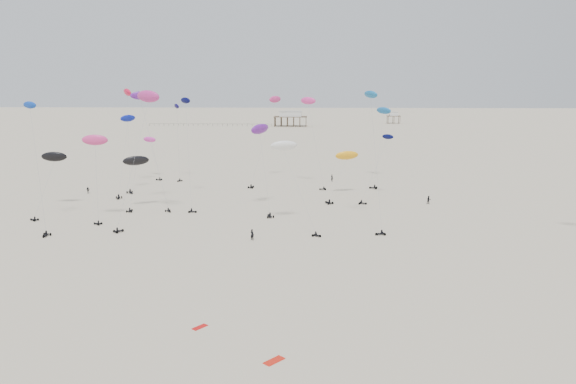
{
  "coord_description": "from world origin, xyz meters",
  "views": [
    {
      "loc": [
        4.44,
        -12.17,
        26.16
      ],
      "look_at": [
        0.0,
        88.0,
        7.0
      ],
      "focal_mm": 35.0,
      "sensor_mm": 36.0,
      "label": 1
    }
  ],
  "objects_px": {
    "rig_0": "(125,145)",
    "spectator_0": "(252,240)",
    "pavilion_main": "(290,120)",
    "rig_4": "(145,115)",
    "pavilion_small": "(394,118)",
    "rig_9": "(152,147)"
  },
  "relations": [
    {
      "from": "rig_0",
      "to": "rig_4",
      "type": "height_order",
      "value": "rig_4"
    },
    {
      "from": "rig_9",
      "to": "pavilion_small",
      "type": "bearing_deg",
      "value": -15.73
    },
    {
      "from": "pavilion_main",
      "to": "pavilion_small",
      "type": "distance_m",
      "value": 76.16
    },
    {
      "from": "pavilion_main",
      "to": "rig_0",
      "type": "distance_m",
      "value": 232.78
    },
    {
      "from": "pavilion_small",
      "to": "rig_4",
      "type": "xyz_separation_m",
      "value": [
        -90.87,
        -274.77,
        16.38
      ]
    },
    {
      "from": "pavilion_main",
      "to": "rig_9",
      "type": "bearing_deg",
      "value": -98.62
    },
    {
      "from": "spectator_0",
      "to": "rig_9",
      "type": "bearing_deg",
      "value": -28.43
    },
    {
      "from": "pavilion_small",
      "to": "rig_9",
      "type": "distance_m",
      "value": 256.62
    },
    {
      "from": "pavilion_small",
      "to": "spectator_0",
      "type": "distance_m",
      "value": 306.8
    },
    {
      "from": "rig_4",
      "to": "rig_9",
      "type": "height_order",
      "value": "rig_4"
    },
    {
      "from": "rig_0",
      "to": "spectator_0",
      "type": "height_order",
      "value": "rig_0"
    },
    {
      "from": "pavilion_small",
      "to": "rig_4",
      "type": "relative_size",
      "value": 0.36
    },
    {
      "from": "pavilion_main",
      "to": "rig_9",
      "type": "relative_size",
      "value": 1.72
    },
    {
      "from": "rig_9",
      "to": "spectator_0",
      "type": "bearing_deg",
      "value": -143.51
    },
    {
      "from": "pavilion_main",
      "to": "rig_9",
      "type": "distance_m",
      "value": 208.16
    },
    {
      "from": "rig_4",
      "to": "pavilion_main",
      "type": "bearing_deg",
      "value": -133.0
    },
    {
      "from": "rig_9",
      "to": "pavilion_main",
      "type": "bearing_deg",
      "value": -1.12
    },
    {
      "from": "pavilion_small",
      "to": "spectator_0",
      "type": "relative_size",
      "value": 3.92
    },
    {
      "from": "rig_0",
      "to": "rig_9",
      "type": "relative_size",
      "value": 1.58
    },
    {
      "from": "rig_0",
      "to": "spectator_0",
      "type": "distance_m",
      "value": 53.52
    },
    {
      "from": "pavilion_main",
      "to": "rig_4",
      "type": "distance_m",
      "value": 246.15
    },
    {
      "from": "rig_4",
      "to": "pavilion_small",
      "type": "bearing_deg",
      "value": -146.43
    }
  ]
}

